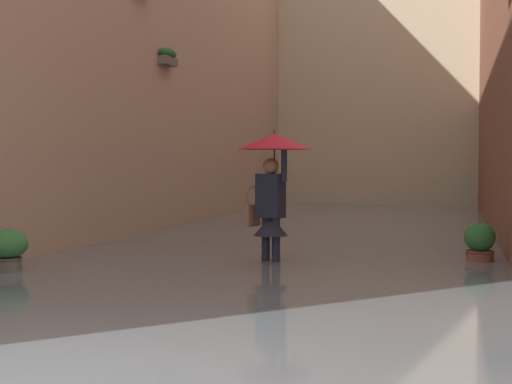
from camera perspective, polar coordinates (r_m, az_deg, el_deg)
ground_plane at (r=15.93m, az=4.66°, el=-3.73°), size 60.00×60.00×0.00m
flood_water at (r=15.92m, az=4.66°, el=-3.36°), size 7.67×28.60×0.21m
building_facade_far at (r=28.46m, az=9.03°, el=12.92°), size 10.47×1.80×13.94m
person_wading at (r=11.09m, az=1.23°, el=1.57°), size 1.08×1.08×2.11m
potted_plant_mid_left at (r=11.73m, az=16.16°, el=-3.94°), size 0.45×0.45×0.76m
potted_plant_far_right at (r=10.74m, az=-17.89°, el=-4.28°), size 0.56×0.56×0.75m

